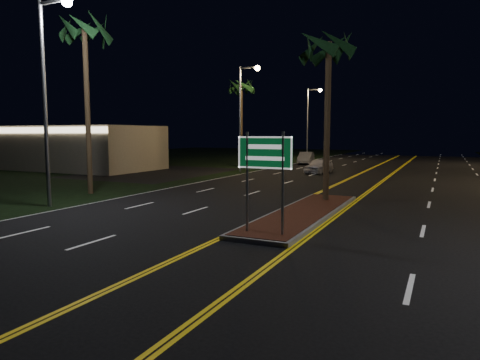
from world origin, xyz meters
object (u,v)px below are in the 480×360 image
Objects in this scene: streetlight_left_mid at (244,106)px; streetlight_left_far at (310,115)px; palm_left_near at (85,32)px; palm_left_far at (241,87)px; commercial_building at (77,148)px; car_far at (306,157)px; median_island at (304,213)px; highway_sign at (265,162)px; palm_median at (329,47)px; car_near at (319,165)px; streetlight_left_near at (50,79)px.

streetlight_left_mid is 1.00× the size of streetlight_left_far.
palm_left_near is 1.11× the size of palm_left_far.
commercial_building is 23.65m from car_far.
median_island is at bearing -4.57° from palm_left_near.
palm_median is (0.00, 7.70, 4.87)m from highway_sign.
palm_median is 17.00m from car_near.
palm_left_near is at bearing -93.00° from streetlight_left_far.
car_near is (6.18, 21.55, -4.93)m from streetlight_left_near.
streetlight_left_near is 12.55m from palm_median.
palm_median is at bearing -20.05° from commercial_building.
palm_median is 21.69m from palm_left_far.
palm_median is 1.90× the size of car_near.
car_near is 11.41m from car_far.
streetlight_left_far is at bearing 106.00° from median_island.
commercial_building is 19.25m from palm_left_near.
streetlight_left_near is at bearing -84.79° from palm_left_far.
commercial_building is at bearing -145.60° from car_far.
palm_median is at bearing 31.49° from streetlight_left_near.
palm_left_far reaches higher than commercial_building.
commercial_building is 3.43× the size of car_near.
car_far is at bearing -76.64° from streetlight_left_far.
car_near is (-4.43, 18.55, 0.65)m from median_island.
streetlight_left_mid is 8.06m from car_near.
palm_left_far reaches higher than car_far.
commercial_building is (-26.00, 12.99, 1.92)m from median_island.
palm_left_far is at bearing 116.92° from highway_sign.
palm_left_near is at bearing -168.69° from palm_median.
palm_left_near reaches higher than car_far.
streetlight_left_far is at bearing 104.44° from highway_sign.
streetlight_left_near reaches higher than car_far.
streetlight_left_mid is at bearing -61.33° from palm_left_far.
highway_sign is 23.24m from car_near.
streetlight_left_near is 1.00× the size of streetlight_left_mid.
streetlight_left_mid is 20.00m from streetlight_left_far.
palm_median is (26.00, -9.49, 5.27)m from commercial_building.
commercial_building is 16.47m from palm_left_far.
streetlight_left_near is 2.06× the size of car_near.
commercial_building reaches higher than car_near.
palm_left_near is 2.24× the size of car_near.
palm_median is at bearing -53.82° from palm_left_far.
streetlight_left_far is 1.02× the size of palm_left_far.
commercial_building is (-26.00, 17.19, -0.40)m from highway_sign.
streetlight_left_far is 9.47m from car_far.
streetlight_left_near is at bearing -164.22° from median_island.
streetlight_left_mid is 17.25m from palm_median.
palm_left_far is (-0.30, 20.00, -0.93)m from palm_left_near.
commercial_building is 1.67× the size of streetlight_left_near.
streetlight_left_far reaches higher than palm_median.
streetlight_left_near is (-10.61, -3.00, 5.57)m from median_island.
median_island is 4.80m from highway_sign.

